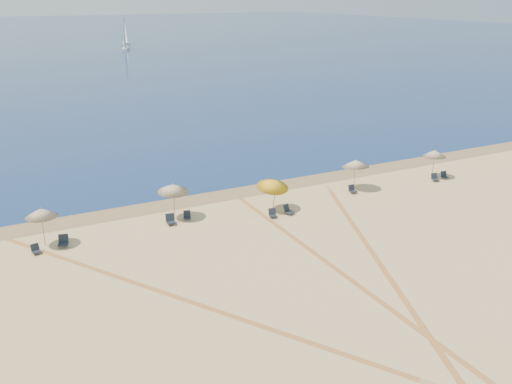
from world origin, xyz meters
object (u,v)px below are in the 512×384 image
umbrella_1 (41,213)px  chair_5 (273,214)px  umbrella_3 (273,184)px  chair_1 (36,250)px  umbrella_5 (435,153)px  chair_4 (187,216)px  chair_8 (435,178)px  chair_9 (444,175)px  umbrella_4 (356,163)px  umbrella_2 (173,188)px  sailboat_2 (126,36)px  sailboat_0 (125,40)px  chair_6 (288,210)px  chair_3 (171,220)px  chair_2 (63,241)px  chair_7 (352,190)px

umbrella_1 → chair_5: umbrella_1 is taller
umbrella_3 → chair_1: (-16.43, 0.40, -1.82)m
umbrella_5 → chair_1: (-32.57, -0.11, -1.89)m
umbrella_1 → chair_1: (-0.68, -0.91, -1.98)m
umbrella_5 → chair_4: 22.41m
chair_8 → chair_9: bearing=20.0°
umbrella_4 → chair_9: size_ratio=3.56×
chair_1 → umbrella_2: bearing=-0.1°
umbrella_4 → sailboat_2: 150.03m
umbrella_2 → sailboat_0: size_ratio=0.30×
umbrella_5 → chair_5: size_ratio=3.40×
umbrella_5 → chair_8: size_ratio=3.30×
umbrella_2 → chair_6: umbrella_2 is taller
umbrella_1 → chair_4: 9.78m
umbrella_2 → chair_6: (7.56, -2.99, -1.98)m
chair_1 → chair_3: (8.91, 0.60, 0.06)m
umbrella_4 → chair_1: 24.76m
sailboat_0 → chair_5: bearing=-78.1°
sailboat_2 → umbrella_4: bearing=-95.0°
umbrella_3 → chair_2: umbrella_3 is taller
umbrella_1 → umbrella_2: 8.83m
chair_8 → umbrella_3: bearing=-166.0°
chair_6 → chair_7: size_ratio=1.32×
umbrella_5 → chair_2: 30.93m
umbrella_2 → sailboat_2: size_ratio=0.33×
chair_8 → chair_4: bearing=-169.2°
umbrella_1 → sailboat_2: 155.36m
umbrella_4 → sailboat_0: (16.83, 127.37, 0.47)m
umbrella_3 → umbrella_5: size_ratio=1.05×
umbrella_5 → chair_3: umbrella_5 is taller
chair_7 → chair_5: bearing=-167.2°
umbrella_4 → chair_2: 23.06m
chair_1 → sailboat_0: sailboat_0 is taller
umbrella_3 → chair_2: (-14.73, 0.73, -1.75)m
umbrella_1 → chair_5: 15.41m
umbrella_1 → umbrella_5: 31.91m
chair_5 → chair_9: chair_9 is taller
chair_6 → chair_8: size_ratio=1.13×
umbrella_1 → chair_8: 31.46m
umbrella_4 → chair_7: size_ratio=3.93×
umbrella_4 → umbrella_2: bearing=177.3°
chair_7 → sailboat_2: (23.68, 148.95, 2.16)m
chair_5 → chair_6: (1.29, 0.01, 0.03)m
chair_4 → chair_6: (6.79, -2.50, 0.04)m
chair_5 → sailboat_0: size_ratio=0.08×
umbrella_3 → chair_7: umbrella_3 is taller
chair_4 → umbrella_3: bearing=8.9°
chair_3 → chair_5: 7.18m
chair_5 → chair_3: bearing=179.9°
umbrella_3 → chair_5: (-0.67, -1.15, -1.80)m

